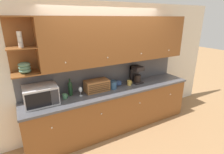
{
  "coord_description": "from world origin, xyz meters",
  "views": [
    {
      "loc": [
        -1.64,
        -3.15,
        2.3
      ],
      "look_at": [
        0.0,
        -0.21,
        1.15
      ],
      "focal_mm": 28.0,
      "sensor_mm": 36.0,
      "label": 1
    }
  ],
  "objects_px": {
    "microwave": "(41,95)",
    "bowl_stack_on_counter": "(118,83)",
    "coffee_maker": "(136,74)",
    "wine_bottle": "(70,88)",
    "storage_canister": "(113,85)",
    "bread_box": "(97,86)",
    "mug_blue_second": "(129,83)",
    "mug": "(65,96)",
    "wine_glass": "(80,90)"
  },
  "relations": [
    {
      "from": "wine_glass",
      "to": "storage_canister",
      "type": "relative_size",
      "value": 1.05
    },
    {
      "from": "microwave",
      "to": "bread_box",
      "type": "height_order",
      "value": "microwave"
    },
    {
      "from": "bread_box",
      "to": "coffee_maker",
      "type": "height_order",
      "value": "coffee_maker"
    },
    {
      "from": "mug_blue_second",
      "to": "bowl_stack_on_counter",
      "type": "bearing_deg",
      "value": 147.43
    },
    {
      "from": "mug",
      "to": "coffee_maker",
      "type": "distance_m",
      "value": 1.64
    },
    {
      "from": "wine_glass",
      "to": "mug_blue_second",
      "type": "bearing_deg",
      "value": 0.67
    },
    {
      "from": "bread_box",
      "to": "bowl_stack_on_counter",
      "type": "height_order",
      "value": "bread_box"
    },
    {
      "from": "bread_box",
      "to": "mug_blue_second",
      "type": "bearing_deg",
      "value": -4.14
    },
    {
      "from": "mug",
      "to": "mug_blue_second",
      "type": "distance_m",
      "value": 1.4
    },
    {
      "from": "mug_blue_second",
      "to": "wine_glass",
      "type": "bearing_deg",
      "value": -179.33
    },
    {
      "from": "mug",
      "to": "storage_canister",
      "type": "relative_size",
      "value": 0.53
    },
    {
      "from": "bread_box",
      "to": "mug",
      "type": "bearing_deg",
      "value": -176.21
    },
    {
      "from": "wine_bottle",
      "to": "mug_blue_second",
      "type": "relative_size",
      "value": 3.11
    },
    {
      "from": "microwave",
      "to": "coffee_maker",
      "type": "relative_size",
      "value": 1.42
    },
    {
      "from": "wine_glass",
      "to": "mug",
      "type": "bearing_deg",
      "value": 175.26
    },
    {
      "from": "wine_bottle",
      "to": "storage_canister",
      "type": "distance_m",
      "value": 0.86
    },
    {
      "from": "wine_bottle",
      "to": "bread_box",
      "type": "height_order",
      "value": "wine_bottle"
    },
    {
      "from": "bread_box",
      "to": "coffee_maker",
      "type": "distance_m",
      "value": 0.98
    },
    {
      "from": "wine_bottle",
      "to": "mug",
      "type": "bearing_deg",
      "value": -142.89
    },
    {
      "from": "wine_glass",
      "to": "bowl_stack_on_counter",
      "type": "distance_m",
      "value": 0.91
    },
    {
      "from": "bowl_stack_on_counter",
      "to": "mug_blue_second",
      "type": "height_order",
      "value": "mug_blue_second"
    },
    {
      "from": "mug",
      "to": "mug_blue_second",
      "type": "xyz_separation_m",
      "value": [
        1.4,
        -0.01,
        0.01
      ]
    },
    {
      "from": "mug",
      "to": "wine_bottle",
      "type": "height_order",
      "value": "wine_bottle"
    },
    {
      "from": "wine_bottle",
      "to": "coffee_maker",
      "type": "height_order",
      "value": "coffee_maker"
    },
    {
      "from": "microwave",
      "to": "mug_blue_second",
      "type": "distance_m",
      "value": 1.8
    },
    {
      "from": "storage_canister",
      "to": "wine_bottle",
      "type": "bearing_deg",
      "value": 171.73
    },
    {
      "from": "bread_box",
      "to": "storage_canister",
      "type": "distance_m",
      "value": 0.34
    },
    {
      "from": "storage_canister",
      "to": "coffee_maker",
      "type": "relative_size",
      "value": 0.45
    },
    {
      "from": "microwave",
      "to": "coffee_maker",
      "type": "bearing_deg",
      "value": 1.88
    },
    {
      "from": "wine_glass",
      "to": "mug_blue_second",
      "type": "distance_m",
      "value": 1.11
    },
    {
      "from": "microwave",
      "to": "bread_box",
      "type": "relative_size",
      "value": 1.13
    },
    {
      "from": "mug",
      "to": "bowl_stack_on_counter",
      "type": "relative_size",
      "value": 0.53
    },
    {
      "from": "mug_blue_second",
      "to": "microwave",
      "type": "bearing_deg",
      "value": 179.67
    },
    {
      "from": "wine_glass",
      "to": "bread_box",
      "type": "xyz_separation_m",
      "value": [
        0.36,
        0.07,
        -0.01
      ]
    },
    {
      "from": "mug",
      "to": "wine_bottle",
      "type": "distance_m",
      "value": 0.2
    },
    {
      "from": "wine_glass",
      "to": "bowl_stack_on_counter",
      "type": "relative_size",
      "value": 1.06
    },
    {
      "from": "mug",
      "to": "storage_canister",
      "type": "distance_m",
      "value": 0.99
    },
    {
      "from": "microwave",
      "to": "bowl_stack_on_counter",
      "type": "distance_m",
      "value": 1.59
    },
    {
      "from": "wine_glass",
      "to": "bread_box",
      "type": "relative_size",
      "value": 0.38
    },
    {
      "from": "microwave",
      "to": "storage_canister",
      "type": "relative_size",
      "value": 3.12
    },
    {
      "from": "wine_glass",
      "to": "mug_blue_second",
      "type": "xyz_separation_m",
      "value": [
        1.11,
        0.01,
        -0.07
      ]
    },
    {
      "from": "microwave",
      "to": "storage_canister",
      "type": "bearing_deg",
      "value": -0.88
    },
    {
      "from": "wine_bottle",
      "to": "storage_canister",
      "type": "height_order",
      "value": "wine_bottle"
    },
    {
      "from": "wine_glass",
      "to": "storage_canister",
      "type": "bearing_deg",
      "value": 0.18
    },
    {
      "from": "microwave",
      "to": "mug",
      "type": "xyz_separation_m",
      "value": [
        0.4,
        0.0,
        -0.11
      ]
    },
    {
      "from": "mug",
      "to": "bowl_stack_on_counter",
      "type": "height_order",
      "value": "bowl_stack_on_counter"
    },
    {
      "from": "mug",
      "to": "wine_glass",
      "type": "relative_size",
      "value": 0.5
    },
    {
      "from": "storage_canister",
      "to": "bowl_stack_on_counter",
      "type": "height_order",
      "value": "storage_canister"
    },
    {
      "from": "wine_bottle",
      "to": "microwave",
      "type": "bearing_deg",
      "value": -169.06
    },
    {
      "from": "microwave",
      "to": "wine_glass",
      "type": "bearing_deg",
      "value": -1.95
    }
  ]
}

